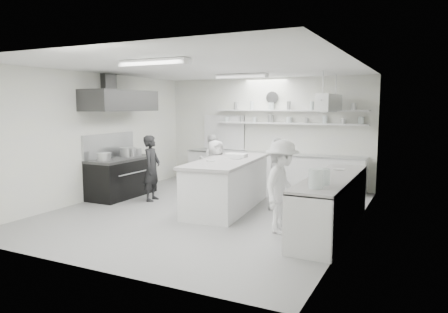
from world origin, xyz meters
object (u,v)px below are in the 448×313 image
at_px(stove, 122,178).
at_px(back_counter, 272,170).
at_px(cook_back, 211,160).
at_px(cook_stove, 152,168).
at_px(right_counter, 331,205).
at_px(prep_island, 227,185).

distance_m(stove, back_counter, 4.03).
bearing_deg(cook_back, cook_stove, 48.21).
height_order(right_counter, cook_back, cook_back).
height_order(right_counter, cook_stove, cook_stove).
distance_m(stove, prep_island, 2.87).
distance_m(prep_island, cook_back, 2.80).
distance_m(back_counter, cook_back, 1.73).
bearing_deg(right_counter, back_counter, 124.65).
height_order(back_counter, cook_stove, cook_stove).
relative_size(back_counter, right_counter, 1.52).
relative_size(stove, prep_island, 0.65).
height_order(back_counter, right_counter, right_counter).
height_order(back_counter, cook_back, cook_back).
bearing_deg(back_counter, right_counter, -55.35).
bearing_deg(cook_stove, prep_island, -99.62).
bearing_deg(back_counter, prep_island, -90.67).
bearing_deg(cook_back, right_counter, 109.31).
bearing_deg(cook_back, prep_island, 90.78).
relative_size(stove, right_counter, 0.55).
distance_m(back_counter, right_counter, 4.13).
xyz_separation_m(right_counter, cook_stove, (-4.30, 0.54, 0.30)).
relative_size(stove, back_counter, 0.36).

